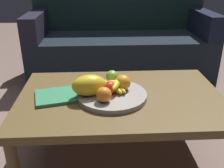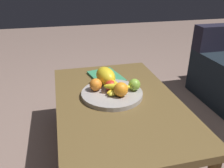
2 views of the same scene
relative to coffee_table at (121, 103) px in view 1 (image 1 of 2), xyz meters
name	(u,v)px [view 1 (image 1 of 2)]	position (x,y,z in m)	size (l,w,h in m)	color
ground_plane	(120,156)	(0.00, 0.00, -0.35)	(8.00, 8.00, 0.00)	#7D655B
coffee_table	(121,103)	(0.00, 0.00, 0.00)	(1.05, 0.67, 0.39)	brown
couch	(120,43)	(0.11, 1.30, -0.04)	(1.70, 0.70, 0.90)	black
fruit_bowl	(112,95)	(-0.05, -0.02, 0.05)	(0.35, 0.35, 0.03)	#A09A96
melon_large_front	(89,85)	(-0.16, -0.03, 0.12)	(0.17, 0.10, 0.10)	yellow
orange_front	(123,83)	(0.01, 0.02, 0.11)	(0.08, 0.08, 0.08)	orange
orange_left	(104,95)	(-0.09, -0.11, 0.10)	(0.07, 0.07, 0.07)	orange
apple_front	(110,88)	(-0.06, -0.02, 0.10)	(0.07, 0.07, 0.07)	red
apple_left	(112,77)	(-0.04, 0.11, 0.10)	(0.07, 0.07, 0.07)	#80AE39
banana_bunch	(116,86)	(-0.03, 0.01, 0.09)	(0.15, 0.16, 0.06)	yellow
magazine	(61,96)	(-0.30, 0.00, 0.05)	(0.25, 0.18, 0.02)	#398B5E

